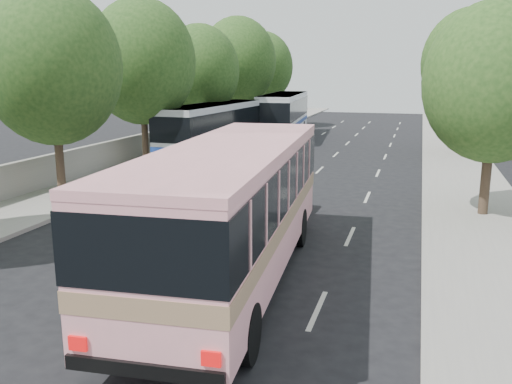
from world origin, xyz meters
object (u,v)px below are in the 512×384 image
at_px(pink_bus, 233,198).
at_px(white_pickup, 251,160).
at_px(pink_taxi, 266,199).
at_px(tour_coach_front, 213,126).
at_px(tour_coach_rear, 284,112).

height_order(pink_bus, white_pickup, pink_bus).
bearing_deg(white_pickup, pink_bus, -82.18).
relative_size(pink_taxi, white_pickup, 0.95).
bearing_deg(pink_taxi, tour_coach_front, 124.96).
xyz_separation_m(pink_bus, white_pickup, (-4.11, 14.68, -1.51)).
bearing_deg(tour_coach_rear, tour_coach_front, -104.64).
distance_m(pink_taxi, white_pickup, 9.40).
bearing_deg(tour_coach_front, pink_bus, -64.38).
bearing_deg(pink_bus, white_pickup, 101.13).
height_order(pink_taxi, white_pickup, pink_taxi).
bearing_deg(tour_coach_rear, white_pickup, -87.98).
distance_m(pink_taxi, tour_coach_rear, 25.50).
relative_size(white_pickup, tour_coach_front, 0.45).
bearing_deg(tour_coach_front, white_pickup, -46.92).
bearing_deg(tour_coach_rear, pink_bus, -84.11).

